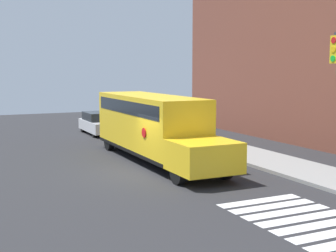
{
  "coord_description": "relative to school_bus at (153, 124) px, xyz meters",
  "views": [
    {
      "loc": [
        18.66,
        -7.51,
        4.5
      ],
      "look_at": [
        -1.75,
        2.07,
        1.76
      ],
      "focal_mm": 50.0,
      "sensor_mm": 36.0,
      "label": 1
    }
  ],
  "objects": [
    {
      "name": "ground_plane",
      "position": [
        2.44,
        -1.57,
        -1.82
      ],
      "size": [
        60.0,
        60.0,
        0.0
      ],
      "primitive_type": "plane",
      "color": "#28282B"
    },
    {
      "name": "sidewalk_strip",
      "position": [
        2.44,
        4.93,
        -1.74
      ],
      "size": [
        44.0,
        3.0,
        0.15
      ],
      "color": "gray",
      "rests_on": "ground"
    },
    {
      "name": "crosswalk_stripes",
      "position": [
        10.38,
        0.43,
        -1.81
      ],
      "size": [
        4.7,
        3.2,
        0.01
      ],
      "color": "white",
      "rests_on": "ground"
    },
    {
      "name": "school_bus",
      "position": [
        0.0,
        0.0,
        0.0
      ],
      "size": [
        11.19,
        2.57,
        3.2
      ],
      "color": "yellow",
      "rests_on": "ground"
    },
    {
      "name": "parked_car",
      "position": [
        -10.39,
        0.34,
        -1.07
      ],
      "size": [
        4.38,
        1.79,
        1.51
      ],
      "color": "silver",
      "rests_on": "ground"
    }
  ]
}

